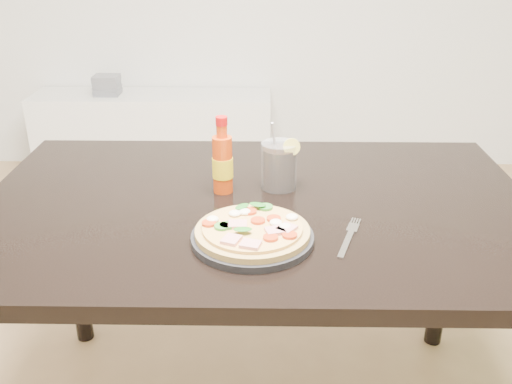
{
  "coord_description": "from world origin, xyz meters",
  "views": [
    {
      "loc": [
        -0.13,
        -1.2,
        1.37
      ],
      "look_at": [
        -0.15,
        -0.02,
        0.83
      ],
      "focal_mm": 40.0,
      "sensor_mm": 36.0,
      "label": 1
    }
  ],
  "objects_px": {
    "dining_table": "(257,230)",
    "media_console": "(154,135)",
    "hot_sauce_bottle": "(223,163)",
    "pizza": "(253,230)",
    "plate": "(252,238)",
    "cola_cup": "(279,166)",
    "fork": "(349,236)"
  },
  "relations": [
    {
      "from": "dining_table",
      "to": "media_console",
      "type": "relative_size",
      "value": 1.0
    },
    {
      "from": "hot_sauce_bottle",
      "to": "media_console",
      "type": "height_order",
      "value": "hot_sauce_bottle"
    },
    {
      "from": "dining_table",
      "to": "pizza",
      "type": "bearing_deg",
      "value": -91.67
    },
    {
      "from": "plate",
      "to": "hot_sauce_bottle",
      "type": "height_order",
      "value": "hot_sauce_bottle"
    },
    {
      "from": "plate",
      "to": "pizza",
      "type": "height_order",
      "value": "pizza"
    },
    {
      "from": "cola_cup",
      "to": "media_console",
      "type": "height_order",
      "value": "cola_cup"
    },
    {
      "from": "dining_table",
      "to": "cola_cup",
      "type": "relative_size",
      "value": 7.6
    },
    {
      "from": "hot_sauce_bottle",
      "to": "fork",
      "type": "xyz_separation_m",
      "value": [
        0.3,
        -0.24,
        -0.08
      ]
    },
    {
      "from": "hot_sauce_bottle",
      "to": "fork",
      "type": "height_order",
      "value": "hot_sauce_bottle"
    },
    {
      "from": "dining_table",
      "to": "plate",
      "type": "bearing_deg",
      "value": -91.8
    },
    {
      "from": "hot_sauce_bottle",
      "to": "media_console",
      "type": "bearing_deg",
      "value": 106.34
    },
    {
      "from": "dining_table",
      "to": "plate",
      "type": "distance_m",
      "value": 0.22
    },
    {
      "from": "pizza",
      "to": "hot_sauce_bottle",
      "type": "distance_m",
      "value": 0.28
    },
    {
      "from": "hot_sauce_bottle",
      "to": "dining_table",
      "type": "bearing_deg",
      "value": -33.43
    },
    {
      "from": "dining_table",
      "to": "plate",
      "type": "xyz_separation_m",
      "value": [
        -0.01,
        -0.2,
        0.09
      ]
    },
    {
      "from": "pizza",
      "to": "hot_sauce_bottle",
      "type": "relative_size",
      "value": 1.24
    },
    {
      "from": "plate",
      "to": "pizza",
      "type": "relative_size",
      "value": 1.07
    },
    {
      "from": "cola_cup",
      "to": "pizza",
      "type": "bearing_deg",
      "value": -102.19
    },
    {
      "from": "dining_table",
      "to": "fork",
      "type": "height_order",
      "value": "fork"
    },
    {
      "from": "dining_table",
      "to": "media_console",
      "type": "height_order",
      "value": "dining_table"
    },
    {
      "from": "hot_sauce_bottle",
      "to": "plate",
      "type": "bearing_deg",
      "value": -72.65
    },
    {
      "from": "hot_sauce_bottle",
      "to": "media_console",
      "type": "xyz_separation_m",
      "value": [
        -0.56,
        1.91,
        -0.58
      ]
    },
    {
      "from": "dining_table",
      "to": "fork",
      "type": "bearing_deg",
      "value": -41.26
    },
    {
      "from": "media_console",
      "to": "plate",
      "type": "bearing_deg",
      "value": -73.53
    },
    {
      "from": "dining_table",
      "to": "hot_sauce_bottle",
      "type": "relative_size",
      "value": 6.91
    },
    {
      "from": "pizza",
      "to": "media_console",
      "type": "xyz_separation_m",
      "value": [
        -0.64,
        2.18,
        -0.53
      ]
    },
    {
      "from": "fork",
      "to": "media_console",
      "type": "xyz_separation_m",
      "value": [
        -0.86,
        2.16,
        -0.5
      ]
    },
    {
      "from": "cola_cup",
      "to": "media_console",
      "type": "bearing_deg",
      "value": 110.57
    },
    {
      "from": "plate",
      "to": "dining_table",
      "type": "bearing_deg",
      "value": 88.2
    },
    {
      "from": "cola_cup",
      "to": "fork",
      "type": "bearing_deg",
      "value": -60.76
    },
    {
      "from": "pizza",
      "to": "fork",
      "type": "bearing_deg",
      "value": 5.42
    },
    {
      "from": "fork",
      "to": "plate",
      "type": "bearing_deg",
      "value": -155.85
    }
  ]
}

